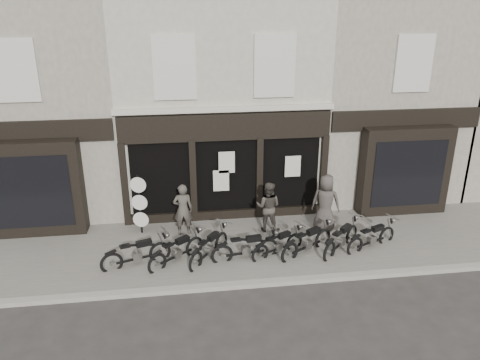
{
  "coord_description": "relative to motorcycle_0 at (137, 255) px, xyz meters",
  "views": [
    {
      "loc": [
        -1.58,
        -12.1,
        7.34
      ],
      "look_at": [
        0.29,
        1.6,
        2.05
      ],
      "focal_mm": 35.0,
      "sensor_mm": 36.0,
      "label": 1
    }
  ],
  "objects": [
    {
      "name": "ground_plane",
      "position": [
        2.95,
        -0.17,
        -0.4
      ],
      "size": [
        90.0,
        90.0,
        0.0
      ],
      "primitive_type": "plane",
      "color": "#2D2B28",
      "rests_on": "ground"
    },
    {
      "name": "motorcycle_2",
      "position": [
        2.12,
        0.1,
        -0.01
      ],
      "size": [
        1.43,
        1.74,
        0.97
      ],
      "rotation": [
        0.0,
        0.0,
        0.92
      ],
      "color": "black",
      "rests_on": "ground"
    },
    {
      "name": "motorcycle_1",
      "position": [
        1.16,
        0.01,
        -0.01
      ],
      "size": [
        1.74,
        1.47,
        0.98
      ],
      "rotation": [
        0.0,
        0.0,
        0.67
      ],
      "color": "black",
      "rests_on": "ground"
    },
    {
      "name": "motorcycle_0",
      "position": [
        0.0,
        0.0,
        0.0
      ],
      "size": [
        2.02,
        0.96,
        1.01
      ],
      "rotation": [
        0.0,
        0.0,
        0.33
      ],
      "color": "black",
      "rests_on": "ground"
    },
    {
      "name": "neighbour_left",
      "position": [
        -3.4,
        5.73,
        3.64
      ],
      "size": [
        5.6,
        6.73,
        8.34
      ],
      "color": "#A19988",
      "rests_on": "ground"
    },
    {
      "name": "motorcycle_4",
      "position": [
        4.23,
        0.05,
        -0.03
      ],
      "size": [
        1.78,
        1.08,
        0.92
      ],
      "rotation": [
        0.0,
        0.0,
        0.45
      ],
      "color": "black",
      "rests_on": "ground"
    },
    {
      "name": "man_centre",
      "position": [
        4.21,
        1.63,
        0.58
      ],
      "size": [
        1.02,
        0.91,
        1.72
      ],
      "primitive_type": "imported",
      "rotation": [
        0.0,
        0.0,
        2.76
      ],
      "color": "#3C3730",
      "rests_on": "pavement"
    },
    {
      "name": "motorcycle_5",
      "position": [
        5.13,
        0.01,
        0.01
      ],
      "size": [
        1.92,
        1.34,
        1.02
      ],
      "rotation": [
        0.0,
        0.0,
        0.54
      ],
      "color": "black",
      "rests_on": "ground"
    },
    {
      "name": "kerb",
      "position": [
        2.95,
        -1.42,
        -0.34
      ],
      "size": [
        30.0,
        0.25,
        0.13
      ],
      "primitive_type": "cube",
      "color": "gray",
      "rests_on": "ground_plane"
    },
    {
      "name": "pavement",
      "position": [
        2.95,
        0.73,
        -0.34
      ],
      "size": [
        30.0,
        4.2,
        0.12
      ],
      "primitive_type": "cube",
      "color": "#655E59",
      "rests_on": "ground_plane"
    },
    {
      "name": "motorcycle_6",
      "position": [
        6.22,
        0.05,
        -0.0
      ],
      "size": [
        1.69,
        1.6,
        1.0
      ],
      "rotation": [
        0.0,
        0.0,
        0.75
      ],
      "color": "black",
      "rests_on": "ground"
    },
    {
      "name": "central_building",
      "position": [
        2.95,
        5.78,
        3.68
      ],
      "size": [
        7.3,
        6.22,
        8.34
      ],
      "color": "beige",
      "rests_on": "ground"
    },
    {
      "name": "neighbour_right",
      "position": [
        9.3,
        5.73,
        3.64
      ],
      "size": [
        5.6,
        6.73,
        8.34
      ],
      "color": "#A19988",
      "rests_on": "ground"
    },
    {
      "name": "motorcycle_7",
      "position": [
        7.22,
        0.05,
        -0.02
      ],
      "size": [
        1.88,
        1.05,
        0.96
      ],
      "rotation": [
        0.0,
        0.0,
        0.41
      ],
      "color": "black",
      "rests_on": "ground"
    },
    {
      "name": "motorcycle_3",
      "position": [
        3.21,
        -0.1,
        -0.0
      ],
      "size": [
        2.1,
        0.6,
        1.01
      ],
      "rotation": [
        0.0,
        0.0,
        0.14
      ],
      "color": "black",
      "rests_on": "ground"
    },
    {
      "name": "man_right",
      "position": [
        6.12,
        1.46,
        0.69
      ],
      "size": [
        1.11,
        0.94,
        1.94
      ],
      "primitive_type": "imported",
      "rotation": [
        0.0,
        0.0,
        2.73
      ],
      "color": "#413A36",
      "rests_on": "pavement"
    },
    {
      "name": "advert_sign_post",
      "position": [
        0.01,
        2.0,
        0.66
      ],
      "size": [
        0.53,
        0.34,
        2.17
      ],
      "rotation": [
        0.0,
        0.0,
        -0.2
      ],
      "color": "black",
      "rests_on": "ground"
    },
    {
      "name": "man_left",
      "position": [
        1.4,
        1.74,
        0.6
      ],
      "size": [
        0.64,
        0.42,
        1.76
      ],
      "primitive_type": "imported",
      "rotation": [
        0.0,
        0.0,
        3.15
      ],
      "color": "#443F38",
      "rests_on": "pavement"
    }
  ]
}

